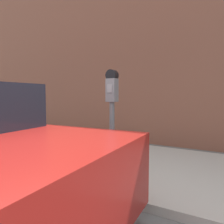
{
  "coord_description": "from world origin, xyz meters",
  "views": [
    {
      "loc": [
        1.82,
        -1.49,
        1.35
      ],
      "look_at": [
        0.2,
        1.31,
        1.1
      ],
      "focal_mm": 35.0,
      "sensor_mm": 36.0,
      "label": 1
    }
  ],
  "objects": [
    {
      "name": "ground_plane",
      "position": [
        0.0,
        0.0,
        0.0
      ],
      "size": [
        60.0,
        60.0,
        0.0
      ],
      "primitive_type": "plane",
      "color": "slate"
    },
    {
      "name": "building_facade",
      "position": [
        0.0,
        4.35,
        2.92
      ],
      "size": [
        24.0,
        0.3,
        5.84
      ],
      "color": "#935642",
      "rests_on": "ground_plane"
    },
    {
      "name": "sidewalk",
      "position": [
        0.0,
        2.2,
        0.06
      ],
      "size": [
        24.0,
        2.8,
        0.11
      ],
      "color": "#BCB7AD",
      "rests_on": "ground_plane"
    },
    {
      "name": "parking_meter",
      "position": [
        0.2,
        1.31,
        1.16
      ],
      "size": [
        0.17,
        0.14,
        1.62
      ],
      "color": "slate",
      "rests_on": "sidewalk"
    }
  ]
}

